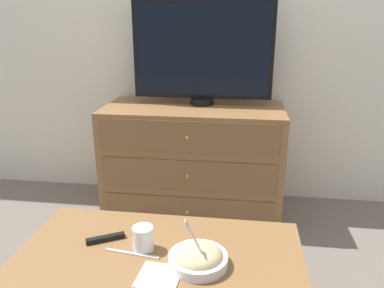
{
  "coord_description": "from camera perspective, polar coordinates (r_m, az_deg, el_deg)",
  "views": [
    {
      "loc": [
        0.22,
        -2.53,
        1.23
      ],
      "look_at": [
        0.04,
        -1.16,
        0.76
      ],
      "focal_mm": 35.0,
      "sensor_mm": 36.0,
      "label": 1
    }
  ],
  "objects": [
    {
      "name": "dresser",
      "position": [
        2.43,
        0.17,
        -2.51
      ],
      "size": [
        1.12,
        0.53,
        0.71
      ],
      "color": "olive",
      "rests_on": "ground_plane"
    },
    {
      "name": "ground_plane",
      "position": [
        2.82,
        2.42,
        -7.21
      ],
      "size": [
        12.0,
        12.0,
        0.0
      ],
      "primitive_type": "plane",
      "color": "#70665B"
    },
    {
      "name": "napkin",
      "position": [
        1.24,
        -5.06,
        -19.48
      ],
      "size": [
        0.14,
        0.14,
        0.0
      ],
      "color": "silver",
      "rests_on": "coffee_table"
    },
    {
      "name": "wall_back",
      "position": [
        2.57,
        2.89,
        20.19
      ],
      "size": [
        12.0,
        0.05,
        2.6
      ],
      "color": "silver",
      "rests_on": "ground_plane"
    },
    {
      "name": "remote_control",
      "position": [
        1.43,
        -13.04,
        -13.82
      ],
      "size": [
        0.13,
        0.09,
        0.02
      ],
      "color": "black",
      "rests_on": "coffee_table"
    },
    {
      "name": "drink_cup",
      "position": [
        1.35,
        -7.47,
        -14.27
      ],
      "size": [
        0.07,
        0.07,
        0.09
      ],
      "color": "#9E6638",
      "rests_on": "coffee_table"
    },
    {
      "name": "knife",
      "position": [
        1.35,
        -9.14,
        -16.15
      ],
      "size": [
        0.2,
        0.04,
        0.01
      ],
      "color": "white",
      "rests_on": "coffee_table"
    },
    {
      "name": "takeout_bowl",
      "position": [
        1.27,
        0.94,
        -16.86
      ],
      "size": [
        0.19,
        0.19,
        0.18
      ],
      "color": "silver",
      "rests_on": "coffee_table"
    },
    {
      "name": "coffee_table",
      "position": [
        1.38,
        -4.95,
        -18.61
      ],
      "size": [
        0.98,
        0.53,
        0.46
      ],
      "color": "olive",
      "rests_on": "ground_plane"
    },
    {
      "name": "tv",
      "position": [
        2.36,
        1.62,
        13.82
      ],
      "size": [
        0.86,
        0.15,
        0.63
      ],
      "color": "black",
      "rests_on": "dresser"
    }
  ]
}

